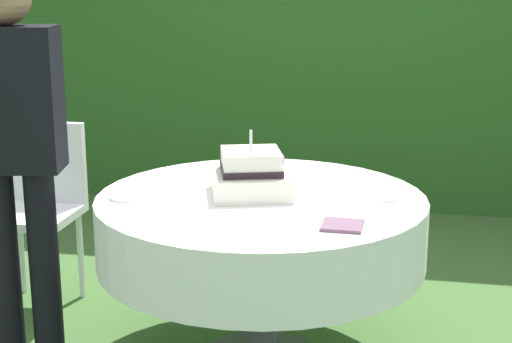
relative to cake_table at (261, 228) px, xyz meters
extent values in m
cube|color=#28561E|center=(0.00, 2.51, 0.66)|extent=(6.51, 0.49, 2.49)
cylinder|color=#4C4C51|center=(0.00, 0.00, -0.24)|extent=(0.14, 0.14, 0.69)
cylinder|color=brown|center=(0.00, 0.00, 0.12)|extent=(1.30, 1.30, 0.03)
cylinder|color=white|center=(0.00, 0.00, 0.00)|extent=(1.33, 1.33, 0.27)
cube|color=silver|center=(-0.04, 0.01, 0.18)|extent=(0.39, 0.39, 0.09)
cube|color=silver|center=(-0.04, 0.01, 0.27)|extent=(0.29, 0.29, 0.09)
cube|color=black|center=(-0.04, 0.01, 0.24)|extent=(0.30, 0.30, 0.03)
sphere|color=#C6599E|center=(0.03, 0.16, 0.25)|extent=(0.07, 0.07, 0.07)
cylinder|color=silver|center=(-0.04, 0.01, 0.36)|extent=(0.01, 0.01, 0.08)
cylinder|color=white|center=(0.50, 0.06, 0.14)|extent=(0.11, 0.11, 0.01)
cylinder|color=white|center=(-0.52, -0.13, 0.14)|extent=(0.14, 0.14, 0.01)
cube|color=#6B4C60|center=(0.35, -0.33, 0.14)|extent=(0.15, 0.15, 0.01)
cylinder|color=white|center=(-1.01, 0.16, -0.36)|extent=(0.03, 0.03, 0.45)
cylinder|color=white|center=(-1.33, 0.48, -0.36)|extent=(0.03, 0.03, 0.45)
cylinder|color=white|center=(-1.01, 0.48, -0.36)|extent=(0.03, 0.03, 0.45)
cube|color=white|center=(-1.17, 0.32, -0.12)|extent=(0.40, 0.40, 0.04)
cube|color=white|center=(-1.17, 0.50, 0.10)|extent=(0.40, 0.04, 0.40)
cylinder|color=black|center=(-0.99, -0.27, -0.16)|extent=(0.12, 0.12, 0.85)
cylinder|color=black|center=(-0.84, -0.24, -0.16)|extent=(0.12, 0.12, 0.85)
cube|color=black|center=(-0.92, -0.25, 0.54)|extent=(0.39, 0.27, 0.55)
camera|label=1|loc=(0.56, -2.96, 1.00)|focal=54.90mm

